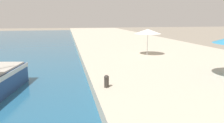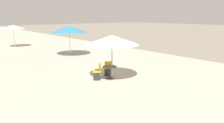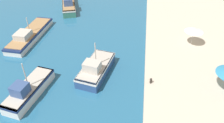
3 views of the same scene
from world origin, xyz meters
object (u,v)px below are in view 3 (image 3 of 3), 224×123
object	(u,v)px
fishing_boat_far	(30,34)
cafe_umbrella_striped	(194,30)
fishing_boat_mid	(96,68)
fishing_boat_near	(29,90)
fishing_boat_distant	(69,4)
mooring_bollard	(151,81)

from	to	relation	value
fishing_boat_far	cafe_umbrella_striped	xyz separation A→B (m)	(23.54, 0.55, 2.22)
fishing_boat_mid	cafe_umbrella_striped	bearing A→B (deg)	42.71
fishing_boat_far	fishing_boat_mid	bearing A→B (deg)	-28.42
fishing_boat_near	fishing_boat_distant	distance (m)	23.33
fishing_boat_mid	fishing_boat_distant	distance (m)	20.77
fishing_boat_near	fishing_boat_mid	distance (m)	7.72
fishing_boat_near	fishing_boat_far	size ratio (longest dim) A/B	0.66
fishing_boat_far	fishing_boat_distant	distance (m)	11.98
cafe_umbrella_striped	mooring_bollard	bearing A→B (deg)	-122.05
fishing_boat_near	fishing_boat_distant	xyz separation A→B (m)	(-2.81, 23.16, 0.07)
fishing_boat_distant	mooring_bollard	size ratio (longest dim) A/B	14.12
fishing_boat_mid	cafe_umbrella_striped	distance (m)	14.29
fishing_boat_mid	fishing_boat_distant	world-z (taller)	fishing_boat_distant
fishing_boat_near	fishing_boat_mid	size ratio (longest dim) A/B	1.02
fishing_boat_far	fishing_boat_distant	xyz separation A→B (m)	(2.44, 11.72, 0.23)
fishing_boat_far	mooring_bollard	xyz separation A→B (m)	(17.97, -8.34, 0.31)
fishing_boat_distant	mooring_bollard	world-z (taller)	fishing_boat_distant
fishing_boat_near	cafe_umbrella_striped	xyz separation A→B (m)	(18.28, 11.99, 2.06)
cafe_umbrella_striped	fishing_boat_mid	bearing A→B (deg)	-147.96
fishing_boat_mid	fishing_boat_near	bearing A→B (deg)	-133.85
mooring_bollard	cafe_umbrella_striped	bearing A→B (deg)	57.95
fishing_boat_near	cafe_umbrella_striped	world-z (taller)	fishing_boat_near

